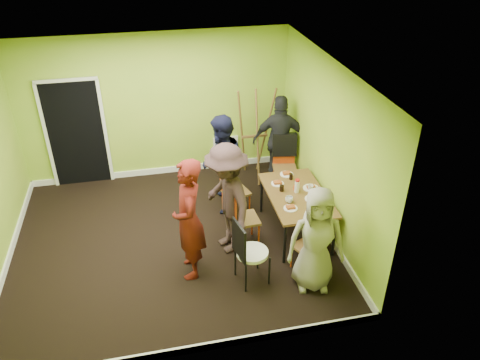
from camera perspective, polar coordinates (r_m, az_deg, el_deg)
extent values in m
plane|color=black|center=(7.71, -8.17, -7.32)|extent=(5.00, 5.00, 0.00)
cube|color=#87B72F|center=(8.97, -10.16, 8.67)|extent=(5.00, 0.04, 2.80)
cube|color=#87B72F|center=(5.08, -7.00, -10.39)|extent=(5.00, 0.04, 2.80)
cube|color=#87B72F|center=(7.44, 10.52, 3.79)|extent=(0.04, 4.50, 2.80)
cube|color=white|center=(6.38, -10.07, 12.83)|extent=(5.00, 4.50, 0.04)
cube|color=black|center=(9.18, -19.32, 5.29)|extent=(1.00, 0.05, 2.04)
cube|color=white|center=(9.48, -1.74, 3.77)|extent=(0.50, 0.04, 0.55)
cylinder|color=black|center=(7.03, 5.49, -7.76)|extent=(0.04, 0.04, 0.71)
cylinder|color=black|center=(7.27, 11.41, -6.83)|extent=(0.04, 0.04, 0.71)
cylinder|color=black|center=(8.10, 2.64, -1.80)|extent=(0.04, 0.04, 0.71)
cylinder|color=black|center=(8.31, 7.85, -1.16)|extent=(0.04, 0.04, 0.71)
cube|color=brown|center=(7.45, 6.95, -1.83)|extent=(0.90, 1.50, 0.04)
cylinder|color=#D84814|center=(8.17, -2.12, -2.54)|extent=(0.03, 0.03, 0.45)
cylinder|color=#D84814|center=(7.92, -1.00, -3.75)|extent=(0.03, 0.03, 0.45)
cylinder|color=#D84814|center=(8.30, -0.01, -1.91)|extent=(0.03, 0.03, 0.45)
cylinder|color=#D84814|center=(8.05, 1.17, -3.08)|extent=(0.03, 0.03, 0.45)
cube|color=brown|center=(7.98, -0.50, -1.45)|extent=(0.50, 0.50, 0.04)
cube|color=#D84814|center=(7.76, -1.76, -0.12)|extent=(0.14, 0.38, 0.51)
cylinder|color=#D84814|center=(7.54, -1.10, -5.68)|extent=(0.03, 0.03, 0.47)
cylinder|color=#D84814|center=(7.27, -0.36, -7.28)|extent=(0.03, 0.03, 0.47)
cylinder|color=#D84814|center=(7.62, 1.47, -5.24)|extent=(0.03, 0.03, 0.47)
cylinder|color=#D84814|center=(7.36, 2.30, -6.80)|extent=(0.03, 0.03, 0.47)
cube|color=brown|center=(7.31, 0.59, -4.78)|extent=(0.44, 0.44, 0.04)
cube|color=#D84814|center=(7.10, -0.93, -3.21)|extent=(0.06, 0.40, 0.52)
cylinder|color=#D84814|center=(8.94, 6.42, 0.58)|extent=(0.03, 0.03, 0.48)
cylinder|color=#D84814|center=(8.89, 4.12, 0.53)|extent=(0.03, 0.03, 0.48)
cylinder|color=#D84814|center=(8.64, 6.75, -0.63)|extent=(0.03, 0.03, 0.48)
cylinder|color=#D84814|center=(8.59, 4.38, -0.69)|extent=(0.03, 0.03, 0.48)
cube|color=brown|center=(8.64, 5.49, 1.31)|extent=(0.49, 0.49, 0.04)
cube|color=#D84814|center=(8.68, 5.42, 3.61)|extent=(0.40, 0.10, 0.53)
cylinder|color=#D84814|center=(6.90, 8.05, -10.52)|extent=(0.02, 0.02, 0.41)
cylinder|color=#D84814|center=(7.07, 9.87, -9.47)|extent=(0.02, 0.02, 0.41)
cylinder|color=#D84814|center=(7.06, 6.31, -9.23)|extent=(0.02, 0.02, 0.41)
cylinder|color=#D84814|center=(7.23, 8.12, -8.24)|extent=(0.02, 0.02, 0.41)
cube|color=brown|center=(6.93, 8.21, -8.07)|extent=(0.48, 0.48, 0.04)
cube|color=#D84814|center=(6.69, 9.39, -7.17)|extent=(0.32, 0.17, 0.45)
cylinder|color=black|center=(6.86, -0.58, -9.99)|extent=(0.03, 0.03, 0.48)
cylinder|color=black|center=(6.61, 0.72, -11.89)|extent=(0.03, 0.03, 0.48)
cylinder|color=black|center=(6.98, 2.21, -9.18)|extent=(0.03, 0.03, 0.48)
cylinder|color=black|center=(6.73, 3.60, -11.00)|extent=(0.03, 0.03, 0.48)
cylinder|color=white|center=(6.63, 1.52, -8.86)|extent=(0.45, 0.45, 0.05)
cube|color=black|center=(6.38, -0.12, -7.42)|extent=(0.12, 0.41, 0.54)
cylinder|color=brown|center=(8.93, 0.23, 5.70)|extent=(0.27, 0.43, 1.85)
cylinder|color=brown|center=(9.03, 3.20, 5.96)|extent=(0.27, 0.43, 1.85)
cylinder|color=brown|center=(8.74, 2.15, 5.09)|extent=(0.04, 0.42, 1.81)
cube|color=brown|center=(8.95, 1.80, 5.37)|extent=(0.50, 0.04, 0.04)
cylinder|color=white|center=(7.66, 4.60, -0.44)|extent=(0.21, 0.21, 0.01)
cylinder|color=white|center=(7.08, 6.18, -3.44)|extent=(0.21, 0.21, 0.01)
cylinder|color=white|center=(7.93, 5.71, 0.70)|extent=(0.23, 0.23, 0.01)
cylinder|color=white|center=(7.01, 8.90, -4.07)|extent=(0.23, 0.23, 0.01)
cylinder|color=white|center=(7.60, 8.65, -0.99)|extent=(0.26, 0.26, 0.01)
cylinder|color=white|center=(7.34, 8.79, -2.28)|extent=(0.23, 0.23, 0.01)
cylinder|color=white|center=(7.43, 6.96, -0.80)|extent=(0.08, 0.08, 0.20)
cylinder|color=#1727AE|center=(7.15, 9.53, -2.45)|extent=(0.07, 0.07, 0.20)
cylinder|color=#D84814|center=(7.53, 6.66, -0.90)|extent=(0.03, 0.03, 0.08)
cylinder|color=black|center=(7.46, 5.10, -0.99)|extent=(0.07, 0.07, 0.10)
cylinder|color=black|center=(7.79, 6.23, 0.43)|extent=(0.06, 0.06, 0.10)
cylinder|color=black|center=(7.08, 9.19, -3.26)|extent=(0.06, 0.06, 0.11)
imported|color=white|center=(7.20, 6.01, -2.39)|extent=(0.12, 0.12, 0.09)
imported|color=white|center=(7.54, 8.58, -0.94)|extent=(0.09, 0.09, 0.09)
imported|color=#52120E|center=(6.54, -6.25, -4.85)|extent=(0.47, 0.70, 1.85)
imported|color=black|center=(7.96, -2.24, 1.90)|extent=(0.77, 0.93, 1.74)
imported|color=#2E1E1E|center=(6.98, -1.60, -2.37)|extent=(0.92, 1.29, 1.80)
imported|color=black|center=(8.77, 4.94, 4.78)|extent=(1.10, 0.65, 1.76)
imported|color=gray|center=(6.45, 9.27, -7.23)|extent=(0.86, 0.65, 1.59)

